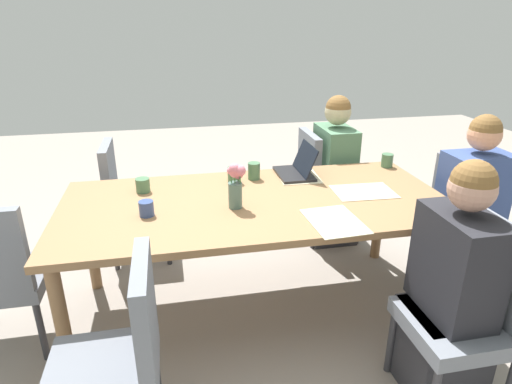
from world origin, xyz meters
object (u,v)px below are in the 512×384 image
object	(u,v)px
chair_near_left_near	(322,181)
laptop_near_left_near	(297,169)
person_head_left_left_far	(468,215)
chair_head_left_left_far	(468,214)
dining_table	(256,211)
chair_far_left_mid	(472,308)
chair_near_right_near	(128,196)
coffee_mug_near_right	(254,171)
flower_vase	(236,182)
coffee_mug_centre_right	(146,208)
coffee_mug_near_left	(143,185)
coffee_mug_centre_left	(387,160)
chair_far_right_mid	(120,354)
person_far_left_mid	(450,297)
person_near_left_near	(333,179)
coffee_mug_far_left	(234,175)

from	to	relation	value
chair_near_left_near	laptop_near_left_near	xyz separation A→B (m)	(0.36, 0.50, 0.29)
person_head_left_left_far	chair_near_left_near	bearing A→B (deg)	-51.45
chair_head_left_left_far	laptop_near_left_near	world-z (taller)	laptop_near_left_near
dining_table	chair_far_left_mid	size ratio (longest dim) A/B	2.47
chair_near_right_near	chair_head_left_left_far	bearing A→B (deg)	161.08
coffee_mug_near_right	dining_table	bearing A→B (deg)	80.72
chair_near_left_near	flower_vase	size ratio (longest dim) A/B	3.48
coffee_mug_centre_right	chair_near_right_near	bearing A→B (deg)	-78.65
coffee_mug_near_left	coffee_mug_centre_right	world-z (taller)	coffee_mug_near_left
flower_vase	coffee_mug_centre_left	size ratio (longest dim) A/B	2.77
chair_far_right_mid	chair_near_right_near	bearing A→B (deg)	-87.32
coffee_mug_centre_left	person_far_left_mid	bearing A→B (deg)	77.68
laptop_near_left_near	person_head_left_left_far	bearing A→B (deg)	160.32
coffee_mug_near_left	coffee_mug_centre_right	bearing A→B (deg)	95.13
person_far_left_mid	coffee_mug_centre_right	bearing A→B (deg)	-27.08
chair_head_left_left_far	person_head_left_left_far	bearing A→B (deg)	51.24
laptop_near_left_near	coffee_mug_near_left	xyz separation A→B (m)	(1.00, 0.10, -0.00)
person_head_left_left_far	chair_head_left_left_far	bearing A→B (deg)	-128.76
coffee_mug_centre_right	chair_near_left_near	bearing A→B (deg)	-144.44
chair_near_right_near	person_near_left_near	bearing A→B (deg)	178.67
dining_table	person_near_left_near	world-z (taller)	person_near_left_near
chair_near_left_near	person_far_left_mid	size ratio (longest dim) A/B	0.75
person_head_left_left_far	coffee_mug_centre_left	world-z (taller)	person_head_left_left_far
flower_vase	person_near_left_near	bearing A→B (deg)	-136.38
laptop_near_left_near	coffee_mug_far_left	distance (m)	0.44
coffee_mug_near_left	coffee_mug_centre_right	size ratio (longest dim) A/B	1.03
chair_near_right_near	laptop_near_left_near	distance (m)	1.28
person_far_left_mid	laptop_near_left_near	bearing A→B (deg)	-70.58
chair_near_right_near	person_head_left_left_far	bearing A→B (deg)	158.91
chair_near_right_near	coffee_mug_far_left	distance (m)	0.94
person_head_left_left_far	coffee_mug_centre_right	bearing A→B (deg)	2.07
person_near_left_near	coffee_mug_near_right	size ratio (longest dim) A/B	10.89
dining_table	person_near_left_near	size ratio (longest dim) A/B	1.86
chair_far_left_mid	coffee_mug_centre_right	xyz separation A→B (m)	(1.45, -0.76, 0.29)
dining_table	person_near_left_near	distance (m)	1.14
laptop_near_left_near	flower_vase	bearing A→B (deg)	42.23
chair_near_left_near	coffee_mug_centre_right	size ratio (longest dim) A/B	10.88
chair_near_right_near	coffee_mug_near_left	bearing A→B (deg)	105.05
person_head_left_left_far	chair_far_right_mid	distance (m)	2.29
chair_far_left_mid	coffee_mug_centre_left	world-z (taller)	chair_far_left_mid
chair_far_right_mid	laptop_near_left_near	size ratio (longest dim) A/B	2.81
coffee_mug_centre_left	person_head_left_left_far	bearing A→B (deg)	132.69
coffee_mug_near_right	coffee_mug_near_left	bearing A→B (deg)	7.26
laptop_near_left_near	chair_near_right_near	bearing A→B (deg)	-22.36
person_far_left_mid	chair_head_left_left_far	bearing A→B (deg)	-129.96
person_near_left_near	chair_near_left_near	bearing A→B (deg)	-38.76
dining_table	person_head_left_left_far	bearing A→B (deg)	179.23
chair_near_right_near	flower_vase	world-z (taller)	flower_vase
coffee_mug_near_left	coffee_mug_near_right	world-z (taller)	coffee_mug_near_right
person_near_left_near	coffee_mug_far_left	xyz separation A→B (m)	(0.87, 0.49, 0.27)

